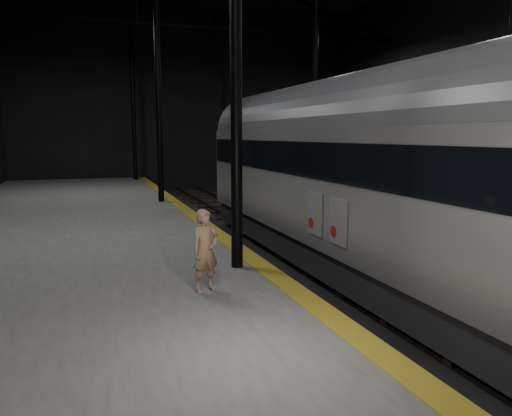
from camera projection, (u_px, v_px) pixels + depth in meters
name	position (u px, v px, depth m)	size (l,w,h in m)	color
ground	(312.00, 256.00, 16.54)	(44.00, 44.00, 0.00)	black
platform_left	(71.00, 260.00, 14.07)	(9.00, 43.80, 1.00)	#4E4E4C
platform_right	(493.00, 228.00, 18.86)	(9.00, 43.80, 1.00)	#4E4E4C
tactile_strip	(217.00, 233.00, 15.35)	(0.50, 43.80, 0.01)	olive
track	(312.00, 254.00, 16.53)	(2.40, 43.00, 0.24)	#3F3328
train	(373.00, 171.00, 12.79)	(3.09, 20.62, 5.51)	#9C9DA3
woman	(205.00, 251.00, 9.52)	(0.58, 0.38, 1.60)	#99735E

